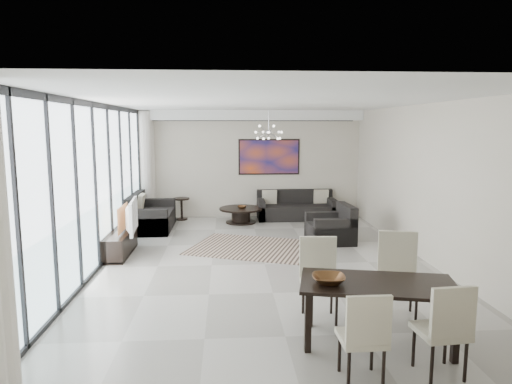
{
  "coord_description": "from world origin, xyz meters",
  "views": [
    {
      "loc": [
        -0.69,
        -7.98,
        2.49
      ],
      "look_at": [
        -0.12,
        0.55,
        1.25
      ],
      "focal_mm": 32.0,
      "sensor_mm": 36.0,
      "label": 1
    }
  ],
  "objects": [
    {
      "name": "room_shell",
      "position": [
        0.46,
        0.0,
        1.45
      ],
      "size": [
        6.0,
        9.0,
        2.9
      ],
      "color": "#A8A39B",
      "rests_on": "ground"
    },
    {
      "name": "window_wall",
      "position": [
        -2.86,
        0.0,
        1.47
      ],
      "size": [
        0.37,
        8.95,
        2.9
      ],
      "color": "silver",
      "rests_on": "floor"
    },
    {
      "name": "soffit",
      "position": [
        0.0,
        4.3,
        2.77
      ],
      "size": [
        5.98,
        0.4,
        0.26
      ],
      "primitive_type": "cube",
      "color": "white",
      "rests_on": "room_shell"
    },
    {
      "name": "painting",
      "position": [
        0.5,
        4.47,
        1.65
      ],
      "size": [
        1.68,
        0.04,
        0.98
      ],
      "primitive_type": "cube",
      "color": "#C94B1C",
      "rests_on": "room_shell"
    },
    {
      "name": "chandelier",
      "position": [
        0.3,
        2.5,
        2.35
      ],
      "size": [
        0.66,
        0.66,
        0.71
      ],
      "color": "silver",
      "rests_on": "room_shell"
    },
    {
      "name": "rug",
      "position": [
        -0.17,
        1.16,
        0.01
      ],
      "size": [
        2.89,
        2.56,
        0.01
      ],
      "primitive_type": "cube",
      "rotation": [
        0.0,
        0.0,
        -0.36
      ],
      "color": "black",
      "rests_on": "floor"
    },
    {
      "name": "coffee_table",
      "position": [
        -0.31,
        3.63,
        0.22
      ],
      "size": [
        1.11,
        1.11,
        0.39
      ],
      "color": "black",
      "rests_on": "floor"
    },
    {
      "name": "bowl_coffee",
      "position": [
        -0.28,
        3.56,
        0.43
      ],
      "size": [
        0.25,
        0.25,
        0.07
      ],
      "primitive_type": "imported",
      "rotation": [
        0.0,
        0.0,
        -0.12
      ],
      "color": "brown",
      "rests_on": "coffee_table"
    },
    {
      "name": "sofa_main",
      "position": [
        1.2,
        4.07,
        0.26
      ],
      "size": [
        2.09,
        0.85,
        0.76
      ],
      "color": "black",
      "rests_on": "floor"
    },
    {
      "name": "loveseat",
      "position": [
        -2.55,
        3.03,
        0.29
      ],
      "size": [
        0.97,
        1.73,
        0.87
      ],
      "color": "black",
      "rests_on": "floor"
    },
    {
      "name": "armchair",
      "position": [
        1.59,
        1.52,
        0.28
      ],
      "size": [
        0.97,
        1.01,
        0.81
      ],
      "color": "black",
      "rests_on": "floor"
    },
    {
      "name": "side_table",
      "position": [
        -1.88,
        4.12,
        0.4
      ],
      "size": [
        0.43,
        0.43,
        0.59
      ],
      "color": "black",
      "rests_on": "floor"
    },
    {
      "name": "tv_console",
      "position": [
        -2.76,
        0.82,
        0.22
      ],
      "size": [
        0.4,
        1.41,
        0.44
      ],
      "primitive_type": "cube",
      "color": "black",
      "rests_on": "floor"
    },
    {
      "name": "television",
      "position": [
        -2.6,
        0.84,
        0.76
      ],
      "size": [
        0.25,
        1.1,
        0.63
      ],
      "primitive_type": "imported",
      "rotation": [
        0.0,
        0.0,
        1.67
      ],
      "color": "gray",
      "rests_on": "tv_console"
    },
    {
      "name": "dining_table",
      "position": [
        1.03,
        -3.1,
        0.64
      ],
      "size": [
        1.89,
        1.22,
        0.73
      ],
      "color": "black",
      "rests_on": "floor"
    },
    {
      "name": "dining_chair_sw",
      "position": [
        0.62,
        -3.94,
        0.54
      ],
      "size": [
        0.44,
        0.44,
        0.94
      ],
      "color": "beige",
      "rests_on": "floor"
    },
    {
      "name": "dining_chair_se",
      "position": [
        1.45,
        -3.9,
        0.57
      ],
      "size": [
        0.49,
        0.49,
        0.99
      ],
      "color": "beige",
      "rests_on": "floor"
    },
    {
      "name": "dining_chair_nw",
      "position": [
        0.51,
        -2.32,
        0.61
      ],
      "size": [
        0.51,
        0.51,
        1.05
      ],
      "color": "beige",
      "rests_on": "floor"
    },
    {
      "name": "dining_chair_ne",
      "position": [
        1.58,
        -2.29,
        0.64
      ],
      "size": [
        0.61,
        0.61,
        1.1
      ],
      "color": "beige",
      "rests_on": "floor"
    },
    {
      "name": "bowl_dining",
      "position": [
        0.46,
        -3.09,
        0.77
      ],
      "size": [
        0.41,
        0.41,
        0.09
      ],
      "primitive_type": "imported",
      "rotation": [
        0.0,
        0.0,
        -0.11
      ],
      "color": "brown",
      "rests_on": "dining_table"
    }
  ]
}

